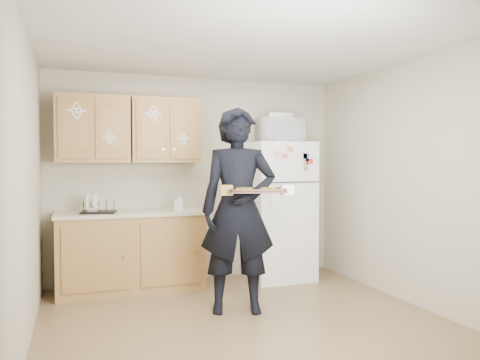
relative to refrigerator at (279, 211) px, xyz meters
name	(u,v)px	position (x,y,z in m)	size (l,w,h in m)	color
floor	(247,324)	(-0.95, -1.43, -0.85)	(3.60, 3.60, 0.00)	brown
ceiling	(247,43)	(-0.95, -1.43, 1.65)	(3.60, 3.60, 0.00)	beige
wall_back	(197,179)	(-0.95, 0.37, 0.40)	(3.60, 0.04, 2.50)	#B2A990
wall_front	(366,199)	(-0.95, -3.23, 0.40)	(3.60, 0.04, 2.50)	#B2A990
wall_left	(25,188)	(-2.75, -1.43, 0.40)	(0.04, 3.60, 2.50)	#B2A990
wall_right	(413,182)	(0.85, -1.43, 0.40)	(0.04, 3.60, 2.50)	#B2A990
refrigerator	(279,211)	(0.00, 0.00, 0.00)	(0.75, 0.70, 1.70)	white
base_cabinet	(131,253)	(-1.80, 0.05, -0.42)	(1.60, 0.60, 0.86)	#965E34
countertop	(131,213)	(-1.80, 0.05, 0.03)	(1.64, 0.64, 0.04)	beige
upper_cab_left	(93,129)	(-2.20, 0.18, 0.98)	(0.80, 0.33, 0.75)	#965E34
upper_cab_right	(165,131)	(-1.38, 0.18, 0.98)	(0.80, 0.33, 0.75)	#965E34
cereal_box	(306,259)	(0.52, 0.24, -0.69)	(0.20, 0.07, 0.32)	#E2B64F
person	(238,210)	(-0.91, -1.07, 0.14)	(0.72, 0.47, 1.98)	black
baking_tray	(257,191)	(-0.83, -1.36, 0.34)	(0.49, 0.36, 0.04)	black
pizza_front_left	(245,190)	(-0.96, -1.41, 0.36)	(0.16, 0.16, 0.02)	orange
pizza_front_right	(271,190)	(-0.74, -1.47, 0.36)	(0.16, 0.16, 0.02)	orange
pizza_back_left	(244,189)	(-0.92, -1.25, 0.36)	(0.16, 0.16, 0.02)	orange
pizza_back_right	(268,189)	(-0.70, -1.31, 0.36)	(0.16, 0.16, 0.02)	orange
microwave	(280,130)	(0.00, -0.05, 1.00)	(0.53, 0.36, 0.29)	white
foil_pan	(280,116)	(0.00, -0.02, 1.17)	(0.30, 0.21, 0.06)	silver
dish_rack	(99,206)	(-2.15, -0.02, 0.12)	(0.36, 0.27, 0.14)	black
bowl	(91,209)	(-2.23, -0.02, 0.09)	(0.21, 0.21, 0.05)	white
soap_bottle	(179,202)	(-1.28, -0.08, 0.15)	(0.09, 0.09, 0.20)	white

